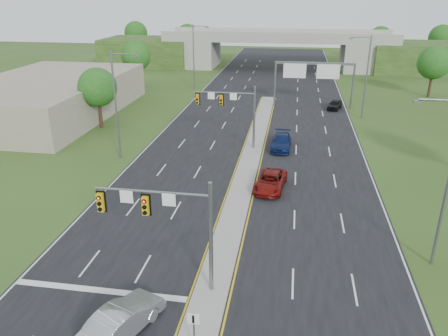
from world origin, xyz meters
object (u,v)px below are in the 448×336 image
sign_gantry (313,72)px  car_silver (122,320)px  keep_right_sign (194,325)px  car_far_a (270,181)px  signal_mast_far (233,107)px  car_far_c (335,105)px  overpass (278,52)px  car_far_b (281,142)px  signal_mast_near (170,218)px

sign_gantry → car_silver: sign_gantry is taller
keep_right_sign → car_far_a: (2.49, 19.30, -0.77)m
keep_right_sign → signal_mast_far: bearing=94.4°
keep_right_sign → car_far_a: bearing=82.6°
car_far_c → overpass: bearing=122.8°
signal_mast_far → keep_right_sign: size_ratio=3.18×
car_silver → car_far_b: bearing=-81.7°
sign_gantry → car_far_a: sign_gantry is taller
car_far_c → car_far_b: bearing=-93.9°
overpass → car_far_a: (2.49, -65.23, -2.81)m
signal_mast_near → car_far_a: (4.76, 14.85, -3.98)m
car_silver → car_far_c: 50.33m
signal_mast_near → car_silver: (-1.59, -3.95, -3.88)m
car_silver → car_far_a: (6.35, 18.79, -0.10)m
sign_gantry → overpass: 35.75m
signal_mast_far → car_far_b: 6.64m
keep_right_sign → overpass: (0.00, 84.53, 2.04)m
car_silver → car_far_b: (6.88, 29.66, -0.07)m
car_silver → signal_mast_far: bearing=-71.8°
overpass → car_silver: overpass is taller
car_silver → car_far_a: 19.84m
car_far_b → car_silver: bearing=-101.6°
signal_mast_far → overpass: bearing=87.6°
overpass → car_far_c: size_ratio=20.11×
sign_gantry → car_far_c: 5.74m
sign_gantry → car_far_c: sign_gantry is taller
overpass → car_far_b: size_ratio=15.31×
signal_mast_near → keep_right_sign: bearing=-63.1°
signal_mast_near → signal_mast_far: bearing=90.0°
keep_right_sign → car_silver: 3.94m
overpass → car_far_a: 65.33m
overpass → car_far_c: (10.14, -35.67, -2.86)m
sign_gantry → overpass: overpass is taller
signal_mast_far → car_far_b: (5.29, 0.71, -3.95)m
signal_mast_far → sign_gantry: (8.95, 19.99, 0.51)m
keep_right_sign → car_far_a: keep_right_sign is taller
keep_right_sign → overpass: size_ratio=0.03×
car_silver → keep_right_sign: bearing=-166.2°
signal_mast_near → sign_gantry: signal_mast_near is taller
keep_right_sign → sign_gantry: size_ratio=0.19×
signal_mast_far → car_far_a: size_ratio=1.35×
car_far_c → keep_right_sign: bearing=-84.8°
signal_mast_near → keep_right_sign: (2.26, -4.45, -3.21)m
sign_gantry → car_far_a: 30.77m
signal_mast_far → car_far_b: bearing=7.7°
overpass → car_far_c: bearing=-74.1°
car_far_b → car_far_c: (7.11, 18.69, -0.08)m
signal_mast_near → car_silver: signal_mast_near is taller
signal_mast_far → sign_gantry: 21.91m
car_far_c → signal_mast_near: bearing=-88.6°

